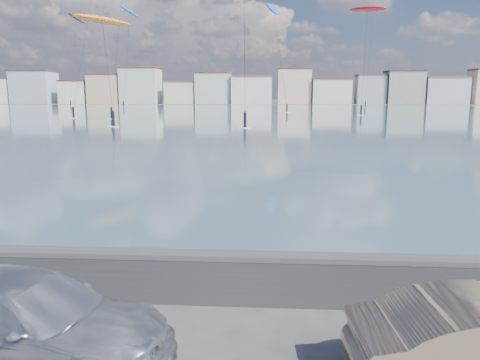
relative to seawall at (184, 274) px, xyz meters
name	(u,v)px	position (x,y,z in m)	size (l,w,h in m)	color
bay_water	(263,114)	(0.00, 88.80, -0.58)	(500.00, 177.00, 0.00)	#365765
far_shore_strip	(267,103)	(0.00, 197.30, -0.57)	(500.00, 60.00, 0.00)	#4C473D
seawall	(184,274)	(0.00, 0.00, 0.00)	(400.00, 0.36, 1.08)	#28282B
far_buildings	(270,89)	(1.31, 183.30, 5.44)	(240.79, 13.26, 14.60)	white
car_silver	(27,320)	(-1.98, -2.19, 0.08)	(1.86, 4.57, 1.33)	silver
kitesurfer_2	(102,22)	(-21.50, 56.92, 13.19)	(8.29, 12.84, 14.60)	orange
kitesurfer_3	(76,20)	(-65.56, 155.82, 28.51)	(7.52, 11.03, 32.11)	black
kitesurfer_9	(273,11)	(2.01, 109.19, 23.06)	(6.38, 18.19, 26.45)	blue
kitesurfer_13	(130,13)	(-43.12, 143.91, 28.61)	(6.16, 13.46, 31.69)	blue
kitesurfer_15	(368,10)	(21.30, 93.82, 20.46)	(8.10, 17.03, 22.42)	red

